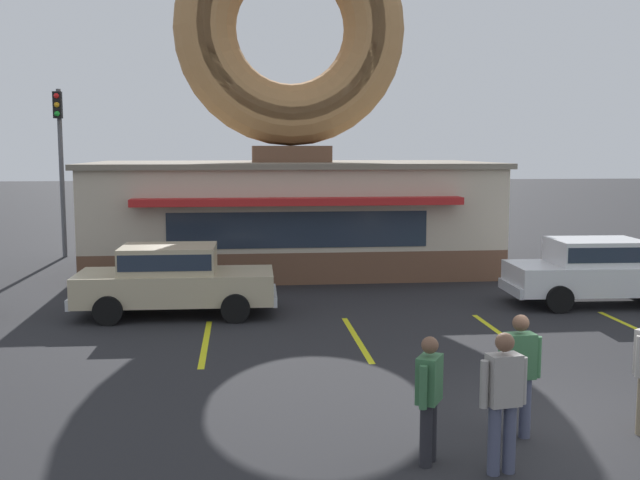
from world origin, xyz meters
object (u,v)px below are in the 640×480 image
trash_bin (493,262)px  traffic_light_pole (60,150)px  car_white (599,269)px  pedestrian_beanie_man (519,370)px  pedestrian_blue_sweater_man (429,394)px  car_champagne (173,277)px  pedestrian_leather_jacket_man (503,396)px

trash_bin → traffic_light_pole: 15.01m
car_white → pedestrian_beanie_man: size_ratio=2.79×
pedestrian_blue_sweater_man → pedestrian_beanie_man: pedestrian_beanie_man is taller
car_champagne → pedestrian_beanie_man: pedestrian_beanie_man is taller
car_champagne → pedestrian_leather_jacket_man: pedestrian_leather_jacket_man is taller
car_white → pedestrian_leather_jacket_man: size_ratio=2.74×
pedestrian_blue_sweater_man → car_white: bearing=53.4°
pedestrian_beanie_man → pedestrian_leather_jacket_man: bearing=-119.7°
car_white → pedestrian_leather_jacket_man: bearing=-122.0°
car_champagne → pedestrian_beanie_man: bearing=-56.9°
pedestrian_leather_jacket_man → traffic_light_pole: traffic_light_pole is taller
pedestrian_blue_sweater_man → trash_bin: size_ratio=1.61×
pedestrian_blue_sweater_man → traffic_light_pole: 20.26m
trash_bin → car_champagne: bearing=-156.7°
pedestrian_blue_sweater_man → traffic_light_pole: size_ratio=0.27×
car_white → pedestrian_leather_jacket_man: pedestrian_leather_jacket_man is taller
pedestrian_leather_jacket_man → pedestrian_beanie_man: pedestrian_leather_jacket_man is taller
trash_bin → traffic_light_pole: traffic_light_pole is taller
pedestrian_leather_jacket_man → trash_bin: size_ratio=1.73×
pedestrian_beanie_man → traffic_light_pole: (-9.75, 17.57, 2.79)m
pedestrian_blue_sweater_man → pedestrian_leather_jacket_man: 0.87m
pedestrian_blue_sweater_man → traffic_light_pole: traffic_light_pole is taller
pedestrian_leather_jacket_man → trash_bin: bearing=71.4°
traffic_light_pole → car_white: bearing=-32.9°
car_white → pedestrian_blue_sweater_man: size_ratio=2.94×
car_white → traffic_light_pole: (-14.81, 9.56, 2.84)m
pedestrian_beanie_man → traffic_light_pole: traffic_light_pole is taller
pedestrian_leather_jacket_man → traffic_light_pole: bearing=116.2°
car_white → pedestrian_blue_sweater_man: car_white is taller
pedestrian_blue_sweater_man → pedestrian_leather_jacket_man: bearing=-24.9°
trash_bin → car_white: bearing=-69.3°
car_champagne → pedestrian_leather_jacket_man: bearing=-63.0°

